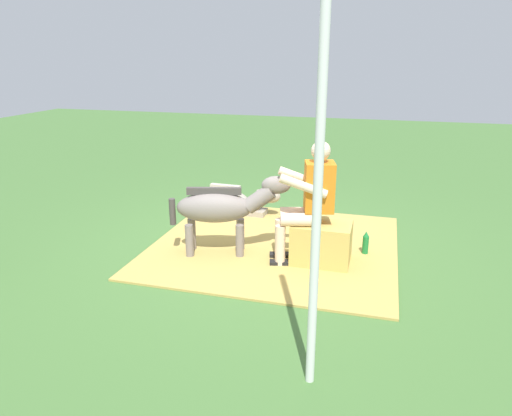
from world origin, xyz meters
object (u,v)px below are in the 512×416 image
object	(u,v)px
soda_bottle	(366,244)
tent_pole_left	(317,210)
pony_standing	(223,208)
person_seated	(308,198)
hay_bale	(321,243)
pony_lying	(227,200)

from	to	relation	value
soda_bottle	tent_pole_left	world-z (taller)	tent_pole_left
pony_standing	person_seated	bearing A→B (deg)	-177.99
person_seated	soda_bottle	world-z (taller)	person_seated
hay_bale	person_seated	xyz separation A→B (m)	(0.16, 0.03, 0.51)
hay_bale	soda_bottle	bearing A→B (deg)	-142.91
hay_bale	pony_lying	bearing A→B (deg)	-40.85
pony_standing	pony_lying	bearing A→B (deg)	-72.71
soda_bottle	pony_standing	bearing A→B (deg)	14.58
pony_standing	soda_bottle	world-z (taller)	pony_standing
pony_lying	tent_pole_left	xyz separation A→B (m)	(-1.74, 3.29, 1.07)
person_seated	pony_standing	size ratio (longest dim) A/B	1.02
person_seated	pony_lying	distance (m)	2.01
tent_pole_left	soda_bottle	bearing A→B (deg)	-96.35
tent_pole_left	person_seated	bearing A→B (deg)	-79.44
hay_bale	tent_pole_left	world-z (taller)	tent_pole_left
pony_standing	hay_bale	bearing A→B (deg)	-176.85
pony_standing	tent_pole_left	world-z (taller)	tent_pole_left
person_seated	hay_bale	bearing A→B (deg)	-170.20
hay_bale	soda_bottle	distance (m)	0.58
person_seated	soda_bottle	distance (m)	0.94
person_seated	tent_pole_left	bearing A→B (deg)	100.56
soda_bottle	person_seated	bearing A→B (deg)	31.15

